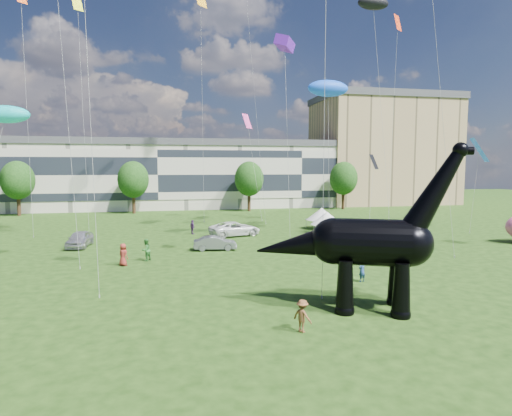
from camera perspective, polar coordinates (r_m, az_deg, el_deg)
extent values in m
plane|color=#16330C|center=(24.37, 3.47, -13.62)|extent=(220.00, 220.00, 0.00)
cube|color=beige|center=(84.28, -12.86, 4.06)|extent=(78.00, 11.00, 12.00)
cube|color=tan|center=(98.65, 16.46, 7.08)|extent=(28.00, 18.00, 22.00)
cylinder|color=#382314|center=(79.24, -29.06, 0.22)|extent=(0.56, 0.56, 3.20)
ellipsoid|color=#14380F|center=(79.00, -29.22, 3.63)|extent=(5.20, 5.20, 6.24)
cylinder|color=#382314|center=(75.75, -15.97, 0.50)|extent=(0.56, 0.56, 3.20)
ellipsoid|color=#14380F|center=(75.50, -16.07, 4.07)|extent=(5.20, 5.20, 6.24)
cylinder|color=#382314|center=(76.79, -0.93, 0.78)|extent=(0.56, 0.56, 3.20)
ellipsoid|color=#14380F|center=(76.54, -0.93, 4.30)|extent=(5.20, 5.20, 6.24)
cylinder|color=#382314|center=(82.00, 11.54, 0.97)|extent=(0.56, 0.56, 3.20)
ellipsoid|color=#14380F|center=(81.76, 11.60, 4.27)|extent=(5.20, 5.20, 6.24)
cone|color=black|center=(24.10, 11.80, -10.30)|extent=(1.32, 1.32, 2.93)
sphere|color=black|center=(24.48, 11.74, -13.21)|extent=(1.07, 1.07, 1.07)
cone|color=black|center=(26.17, 11.76, -9.03)|extent=(1.32, 1.32, 2.93)
sphere|color=black|center=(26.52, 11.71, -11.72)|extent=(1.07, 1.07, 1.07)
cone|color=black|center=(24.32, 18.82, -10.35)|extent=(1.32, 1.32, 2.93)
sphere|color=black|center=(24.69, 18.73, -13.22)|extent=(1.07, 1.07, 1.07)
cone|color=black|center=(26.37, 18.21, -9.08)|extent=(1.32, 1.32, 2.93)
sphere|color=black|center=(26.72, 18.13, -11.76)|extent=(1.07, 1.07, 1.07)
cylinder|color=black|center=(24.69, 15.07, -4.43)|extent=(4.80, 4.01, 2.63)
sphere|color=black|center=(24.63, 10.30, -4.35)|extent=(2.63, 2.63, 2.63)
sphere|color=black|center=(24.91, 19.79, -4.48)|extent=(2.54, 2.54, 2.54)
cone|color=black|center=(24.80, 22.72, 1.95)|extent=(3.95, 2.77, 5.16)
sphere|color=black|center=(25.04, 25.61, 6.99)|extent=(0.82, 0.82, 0.82)
cylinder|color=black|center=(25.11, 26.25, 6.85)|extent=(0.80, 0.66, 0.43)
cone|color=black|center=(24.80, 5.62, -4.98)|extent=(5.55, 3.88, 2.86)
imported|color=silver|center=(46.14, -22.45, -3.84)|extent=(2.23, 4.84, 1.61)
imported|color=slate|center=(41.30, -5.47, -4.68)|extent=(4.20, 1.72, 1.35)
imported|color=white|center=(49.47, -2.84, -2.79)|extent=(6.51, 4.37, 1.66)
imported|color=#595960|center=(44.84, 8.12, -3.88)|extent=(4.26, 5.00, 1.38)
cube|color=white|center=(51.39, 9.43, -2.23)|extent=(3.62, 3.62, 0.12)
cone|color=white|center=(51.28, 9.44, -1.33)|extent=(4.59, 4.59, 1.51)
cylinder|color=#999999|center=(49.90, 8.03, -3.08)|extent=(0.06, 0.06, 1.11)
cylinder|color=#999999|center=(50.30, 11.23, -3.06)|extent=(0.06, 0.06, 1.11)
cylinder|color=#999999|center=(52.68, 7.69, -2.62)|extent=(0.06, 0.06, 1.11)
cylinder|color=#999999|center=(53.05, 10.72, -2.61)|extent=(0.06, 0.06, 1.11)
cube|color=silver|center=(55.56, 8.74, -1.61)|extent=(3.64, 3.64, 0.12)
cone|color=silver|center=(55.47, 8.75, -0.77)|extent=(4.62, 4.62, 1.54)
cylinder|color=#999999|center=(53.67, 8.23, -2.46)|extent=(0.06, 0.06, 1.13)
cylinder|color=#999999|center=(55.21, 10.79, -2.28)|extent=(0.06, 0.06, 1.13)
cylinder|color=#999999|center=(56.13, 6.70, -2.09)|extent=(0.06, 0.06, 1.13)
cylinder|color=#999999|center=(57.60, 9.19, -1.93)|extent=(0.06, 0.06, 1.13)
imported|color=brown|center=(40.95, 11.08, -4.70)|extent=(0.95, 1.17, 1.57)
imported|color=black|center=(48.42, 13.31, -2.98)|extent=(1.63, 1.62, 1.88)
imported|color=maroon|center=(36.27, -17.30, -5.96)|extent=(1.04, 1.05, 1.83)
imported|color=#592F6A|center=(51.18, -8.47, -2.54)|extent=(0.80, 1.08, 1.70)
imported|color=navy|center=(30.89, 13.95, -8.12)|extent=(0.67, 0.56, 1.57)
imported|color=#357D32|center=(37.63, -14.46, -5.44)|extent=(1.13, 1.16, 1.88)
imported|color=brown|center=(21.42, 6.20, -14.11)|extent=(1.09, 1.19, 1.61)
plane|color=red|center=(66.11, 18.39, 22.41)|extent=(2.10, 1.77, 2.18)
ellipsoid|color=blue|center=(48.76, 9.58, 15.45)|extent=(4.98, 3.98, 1.77)
plane|color=#DC3D8C|center=(65.69, -1.20, 11.51)|extent=(2.14, 2.30, 2.21)
ellipsoid|color=black|center=(56.54, 15.35, 24.83)|extent=(3.95, 3.77, 1.47)
cube|color=#5A18AA|center=(55.37, 3.85, 21.02)|extent=(3.42, 4.16, 1.56)
plane|color=#E8FE15|center=(59.11, -22.70, 23.73)|extent=(1.65, 1.38, 1.47)
plane|color=blue|center=(60.28, 27.63, 6.89)|extent=(3.26, 3.97, 2.94)
plane|color=black|center=(50.65, 15.45, 5.96)|extent=(1.84, 1.83, 1.69)
ellipsoid|color=#0BA5AD|center=(37.84, -30.36, 10.73)|extent=(3.53, 3.37, 1.32)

